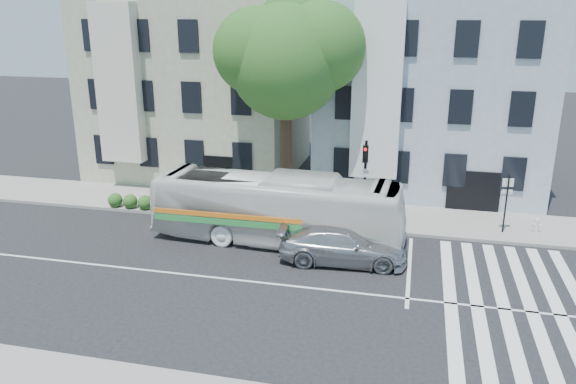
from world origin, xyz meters
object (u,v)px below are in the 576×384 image
(bus, at_px, (277,209))
(fire_hydrant, at_px, (537,225))
(sedan, at_px, (343,245))
(traffic_signal, at_px, (365,171))

(bus, distance_m, fire_hydrant, 11.99)
(bus, height_order, sedan, bus)
(sedan, distance_m, traffic_signal, 5.16)
(sedan, relative_size, traffic_signal, 1.29)
(bus, height_order, traffic_signal, traffic_signal)
(bus, relative_size, sedan, 2.14)
(traffic_signal, bearing_deg, fire_hydrant, -4.70)
(bus, height_order, fire_hydrant, bus)
(fire_hydrant, bearing_deg, bus, -163.13)
(bus, relative_size, fire_hydrant, 16.66)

